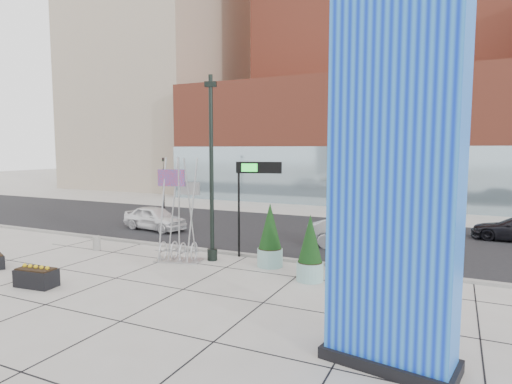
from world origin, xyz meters
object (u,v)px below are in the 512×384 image
at_px(concrete_bollard, 97,243).
at_px(car_silver_mid, 359,234).
at_px(public_art_sculpture, 178,234).
at_px(lamp_post, 212,186).
at_px(blue_pylon, 395,157).
at_px(overhead_street_sign, 254,176).
at_px(car_white_west, 155,218).

xyz_separation_m(concrete_bollard, car_silver_mid, (11.25, 5.25, 0.44)).
bearing_deg(public_art_sculpture, concrete_bollard, 166.24).
height_order(lamp_post, public_art_sculpture, lamp_post).
xyz_separation_m(blue_pylon, concrete_bollard, (-14.10, 5.32, -4.27)).
relative_size(lamp_post, overhead_street_sign, 1.86).
distance_m(lamp_post, car_silver_mid, 7.39).
height_order(public_art_sculpture, concrete_bollard, public_art_sculpture).
bearing_deg(concrete_bollard, car_white_west, 98.26).
bearing_deg(car_white_west, public_art_sculpture, -125.37).
height_order(overhead_street_sign, car_silver_mid, overhead_street_sign).
distance_m(lamp_post, car_white_west, 8.44).
bearing_deg(concrete_bollard, public_art_sculpture, 0.80).
distance_m(public_art_sculpture, overhead_street_sign, 4.06).
relative_size(blue_pylon, car_silver_mid, 2.02).
bearing_deg(blue_pylon, overhead_street_sign, 143.52).
distance_m(lamp_post, concrete_bollard, 6.61).
bearing_deg(lamp_post, car_silver_mid, 39.99).
bearing_deg(lamp_post, public_art_sculpture, -150.77).
distance_m(blue_pylon, overhead_street_sign, 9.84).
distance_m(concrete_bollard, car_white_west, 5.35).
xyz_separation_m(blue_pylon, overhead_street_sign, (-6.72, 7.11, -0.99)).
bearing_deg(lamp_post, car_white_west, 145.86).
height_order(concrete_bollard, overhead_street_sign, overhead_street_sign).
height_order(blue_pylon, car_white_west, blue_pylon).
xyz_separation_m(lamp_post, public_art_sculpture, (-1.25, -0.70, -2.04)).
bearing_deg(car_silver_mid, blue_pylon, -153.96).
height_order(concrete_bollard, car_white_west, car_white_west).
bearing_deg(lamp_post, overhead_street_sign, 35.06).
distance_m(blue_pylon, lamp_post, 10.30).
relative_size(overhead_street_sign, car_silver_mid, 0.89).
bearing_deg(public_art_sculpture, overhead_street_sign, 17.93).
bearing_deg(car_white_west, overhead_street_sign, -104.64).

